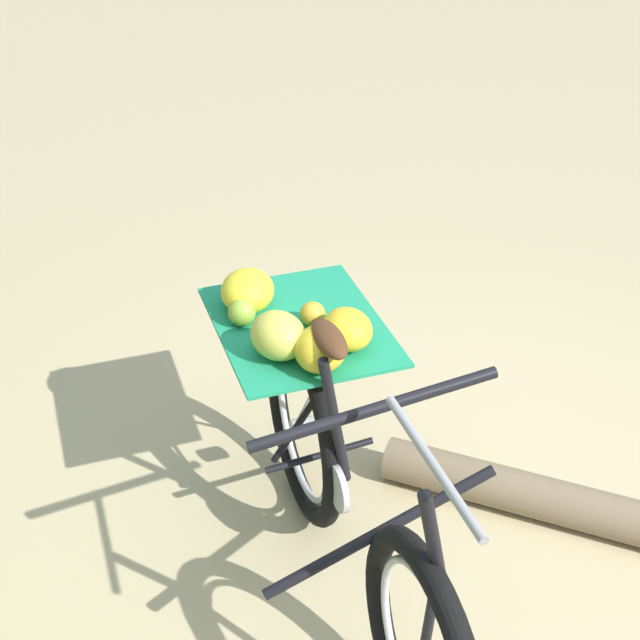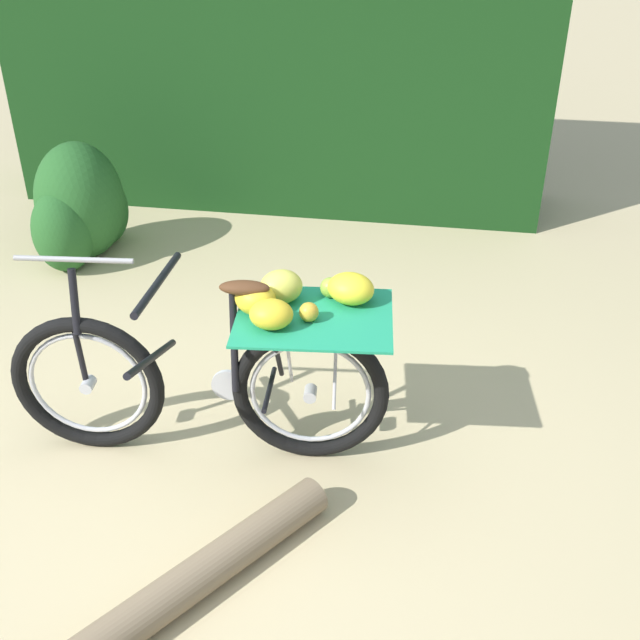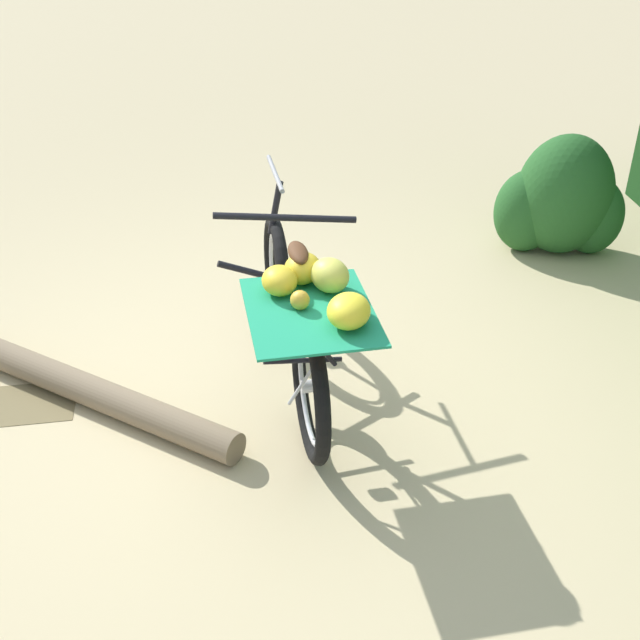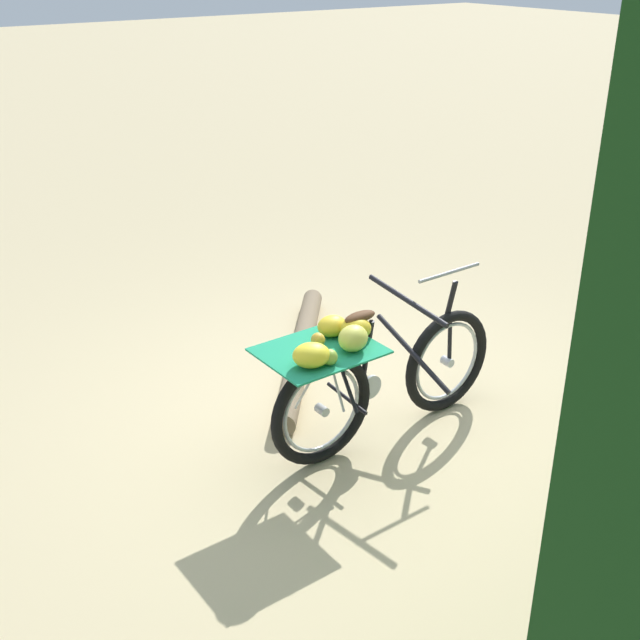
{
  "view_description": "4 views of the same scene",
  "coord_description": "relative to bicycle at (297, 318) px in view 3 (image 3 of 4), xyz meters",
  "views": [
    {
      "loc": [
        1.02,
        2.03,
        2.47
      ],
      "look_at": [
        0.27,
        -0.39,
        0.87
      ],
      "focal_mm": 52.84,
      "sensor_mm": 36.0,
      "label": 1
    },
    {
      "loc": [
        -2.54,
        -0.81,
        2.45
      ],
      "look_at": [
        0.31,
        -0.54,
        0.76
      ],
      "focal_mm": 42.75,
      "sensor_mm": 36.0,
      "label": 2
    },
    {
      "loc": [
        -0.12,
        -3.39,
        2.48
      ],
      "look_at": [
        0.34,
        -0.53,
        0.73
      ],
      "focal_mm": 44.1,
      "sensor_mm": 36.0,
      "label": 3
    },
    {
      "loc": [
        3.72,
        -2.87,
        2.92
      ],
      "look_at": [
        0.24,
        -0.47,
        0.93
      ],
      "focal_mm": 45.13,
      "sensor_mm": 36.0,
      "label": 4
    }
  ],
  "objects": [
    {
      "name": "ground_plane",
      "position": [
        -0.3,
        0.09,
        -0.49
      ],
      "size": [
        60.0,
        60.0,
        0.0
      ],
      "primitive_type": "plane",
      "color": "#C6B284"
    },
    {
      "name": "bicycle",
      "position": [
        0.0,
        0.0,
        0.0
      ],
      "size": [
        0.71,
        1.78,
        1.03
      ],
      "rotation": [
        0.0,
        0.0,
        1.6
      ],
      "color": "black",
      "rests_on": "ground_plane"
    },
    {
      "name": "fallen_log",
      "position": [
        -1.16,
        0.2,
        -0.41
      ],
      "size": [
        1.71,
        1.45,
        0.16
      ],
      "primitive_type": "cylinder",
      "rotation": [
        0.0,
        1.57,
        -0.69
      ],
      "color": "#7F6B51",
      "rests_on": "ground_plane"
    },
    {
      "name": "shrub_cluster",
      "position": [
        2.05,
        1.46,
        -0.12
      ],
      "size": [
        0.89,
        0.61,
        0.85
      ],
      "color": "#235623",
      "rests_on": "ground_plane"
    },
    {
      "name": "leaf_litter_patch",
      "position": [
        -1.37,
        0.17,
        -0.49
      ],
      "size": [
        0.44,
        0.36,
        0.01
      ],
      "primitive_type": "cube",
      "color": "olive",
      "rests_on": "ground_plane"
    }
  ]
}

